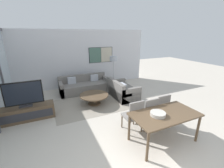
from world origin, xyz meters
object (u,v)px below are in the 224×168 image
at_px(sofa_side, 122,91).
at_px(dining_table, 165,117).
at_px(sofa_main, 84,86).
at_px(dining_chair_left, 134,114).
at_px(dining_chair_right, 160,107).
at_px(tv_console, 27,113).
at_px(fruit_bowl, 158,114).
at_px(television, 24,94).
at_px(floor_lamp, 113,61).
at_px(coffee_table, 94,97).
at_px(dining_chair_centre, 149,112).

height_order(sofa_side, dining_table, dining_table).
relative_size(sofa_main, dining_chair_left, 2.37).
bearing_deg(dining_chair_right, sofa_side, 92.72).
distance_m(sofa_main, dining_table, 4.36).
height_order(tv_console, fruit_bowl, fruit_bowl).
distance_m(television, fruit_bowl, 3.89).
distance_m(fruit_bowl, floor_lamp, 4.33).
relative_size(sofa_main, coffee_table, 2.05).
height_order(coffee_table, dining_table, dining_table).
distance_m(dining_table, dining_chair_right, 0.83).
distance_m(dining_table, dining_chair_left, 0.81).
distance_m(tv_console, coffee_table, 2.27).
bearing_deg(dining_chair_centre, sofa_main, 104.14).
bearing_deg(floor_lamp, television, -155.92).
relative_size(coffee_table, dining_table, 0.67).
bearing_deg(sofa_main, fruit_bowl, -80.68).
xyz_separation_m(dining_chair_left, fruit_bowl, (0.25, -0.63, 0.29)).
bearing_deg(dining_chair_centre, dining_table, -90.00).
xyz_separation_m(sofa_side, floor_lamp, (0.23, 1.33, 1.08)).
xyz_separation_m(sofa_main, dining_table, (0.92, -4.24, 0.43)).
bearing_deg(floor_lamp, tv_console, -155.91).
height_order(dining_table, floor_lamp, floor_lamp).
xyz_separation_m(sofa_main, dining_chair_right, (1.38, -3.58, 0.26)).
bearing_deg(sofa_side, dining_table, 172.87).
distance_m(tv_console, dining_chair_right, 4.11).
bearing_deg(fruit_bowl, coffee_table, 104.27).
xyz_separation_m(coffee_table, dining_chair_centre, (0.92, -2.13, 0.23)).
xyz_separation_m(dining_chair_left, dining_chair_centre, (0.47, -0.04, 0.00)).
bearing_deg(dining_chair_left, sofa_side, 69.79).
xyz_separation_m(sofa_main, fruit_bowl, (0.69, -4.23, 0.55)).
xyz_separation_m(dining_chair_right, floor_lamp, (0.12, 3.56, 0.82)).
bearing_deg(dining_chair_left, dining_chair_right, 1.36).
relative_size(sofa_side, coffee_table, 1.32).
distance_m(television, sofa_main, 2.89).
bearing_deg(sofa_side, floor_lamp, -9.85).
bearing_deg(dining_chair_right, dining_chair_centre, -172.58).
bearing_deg(sofa_side, dining_chair_right, -177.28).
height_order(sofa_main, dining_table, dining_table).
bearing_deg(sofa_side, sofa_main, 43.56).
xyz_separation_m(sofa_side, dining_table, (-0.36, -2.89, 0.42)).
relative_size(television, floor_lamp, 0.69).
bearing_deg(coffee_table, sofa_main, 90.00).
bearing_deg(tv_console, floor_lamp, 24.09).
height_order(sofa_main, dining_chair_left, dining_chair_left).
bearing_deg(fruit_bowl, dining_table, -0.88).
relative_size(sofa_main, floor_lamp, 1.43).
height_order(sofa_side, dining_chair_right, dining_chair_right).
height_order(tv_console, sofa_side, sofa_side).
distance_m(tv_console, floor_lamp, 4.27).
relative_size(television, sofa_side, 0.74).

